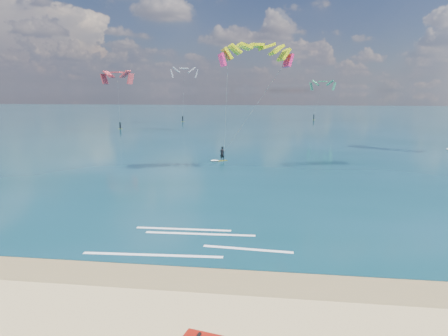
{
  "coord_description": "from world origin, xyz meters",
  "views": [
    {
      "loc": [
        4.15,
        -12.32,
        7.77
      ],
      "look_at": [
        1.51,
        8.0,
        3.78
      ],
      "focal_mm": 32.0,
      "sensor_mm": 36.0,
      "label": 1
    }
  ],
  "objects": [
    {
      "name": "distant_kites",
      "position": [
        -10.57,
        78.84,
        5.74
      ],
      "size": [
        47.8,
        34.2,
        12.89
      ],
      "color": "#A5A1A9",
      "rests_on": "ground"
    },
    {
      "name": "shoreline_foam",
      "position": [
        -0.05,
        6.97,
        0.04
      ],
      "size": [
        10.11,
        4.23,
        0.01
      ],
      "color": "white",
      "rests_on": "ground"
    },
    {
      "name": "wet_sand_strip",
      "position": [
        0.0,
        3.0,
        0.0
      ],
      "size": [
        320.0,
        2.4,
        0.01
      ],
      "primitive_type": "cube",
      "color": "olive",
      "rests_on": "ground"
    },
    {
      "name": "ground",
      "position": [
        0.0,
        40.0,
        0.0
      ],
      "size": [
        320.0,
        320.0,
        0.0
      ],
      "primitive_type": "plane",
      "color": "tan",
      "rests_on": "ground"
    },
    {
      "name": "sea",
      "position": [
        0.0,
        104.0,
        0.02
      ],
      "size": [
        320.0,
        200.0,
        0.04
      ],
      "primitive_type": "cube",
      "color": "#0A313A",
      "rests_on": "ground"
    },
    {
      "name": "kitesurfer_main",
      "position": [
        0.34,
        28.42,
        6.8
      ],
      "size": [
        9.86,
        7.71,
        13.22
      ],
      "rotation": [
        0.0,
        0.0,
        0.6
      ],
      "color": "gold",
      "rests_on": "sea"
    }
  ]
}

